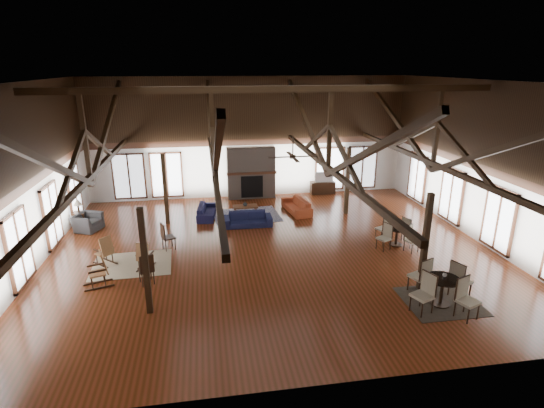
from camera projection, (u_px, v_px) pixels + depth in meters
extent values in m
plane|color=maroon|center=(272.00, 250.00, 15.64)|extent=(16.00, 16.00, 0.00)
cube|color=black|center=(272.00, 81.00, 13.76)|extent=(16.00, 14.00, 0.02)
cube|color=white|center=(250.00, 138.00, 21.26)|extent=(16.00, 0.02, 6.00)
cube|color=white|center=(331.00, 257.00, 8.13)|extent=(16.00, 0.02, 6.00)
cube|color=white|center=(24.00, 181.00, 13.47)|extent=(0.02, 14.00, 6.00)
cube|color=white|center=(482.00, 163.00, 15.92)|extent=(0.02, 14.00, 6.00)
cube|color=black|center=(272.00, 89.00, 13.83)|extent=(15.60, 0.18, 0.22)
cube|color=black|center=(90.00, 177.00, 13.76)|extent=(0.16, 13.70, 0.18)
cube|color=black|center=(85.00, 135.00, 13.34)|extent=(0.14, 0.14, 2.70)
cube|color=black|center=(108.00, 125.00, 16.66)|extent=(0.15, 7.07, 3.12)
cube|color=black|center=(48.00, 164.00, 10.10)|extent=(0.15, 7.07, 3.12)
cube|color=black|center=(214.00, 172.00, 14.37)|extent=(0.16, 13.70, 0.18)
cube|color=black|center=(212.00, 132.00, 13.95)|extent=(0.14, 0.14, 2.70)
cube|color=black|center=(210.00, 122.00, 17.27)|extent=(0.15, 7.07, 3.12)
cube|color=black|center=(217.00, 158.00, 10.71)|extent=(0.15, 7.07, 3.12)
cube|color=black|center=(328.00, 168.00, 14.99)|extent=(0.16, 13.70, 0.18)
cube|color=black|center=(330.00, 129.00, 14.56)|extent=(0.14, 0.14, 2.70)
cube|color=black|center=(306.00, 120.00, 17.88)|extent=(0.15, 7.07, 3.12)
cube|color=black|center=(367.00, 153.00, 11.32)|extent=(0.15, 7.07, 3.12)
cube|color=black|center=(433.00, 164.00, 15.60)|extent=(0.16, 13.70, 0.18)
cube|color=black|center=(437.00, 127.00, 15.17)|extent=(0.14, 0.14, 2.70)
cube|color=black|center=(395.00, 119.00, 18.49)|extent=(0.15, 7.07, 3.12)
cube|color=black|center=(502.00, 148.00, 11.93)|extent=(0.15, 7.07, 3.12)
cube|color=black|center=(145.00, 262.00, 11.27)|extent=(0.16, 0.16, 3.05)
cube|color=black|center=(425.00, 243.00, 12.49)|extent=(0.16, 0.16, 3.05)
cube|color=black|center=(165.00, 189.00, 17.83)|extent=(0.16, 0.16, 3.05)
cube|color=black|center=(347.00, 181.00, 19.05)|extent=(0.16, 0.16, 3.05)
cube|color=#736357|center=(251.00, 173.00, 21.49)|extent=(2.40, 0.62, 2.60)
cube|color=black|center=(252.00, 187.00, 21.39)|extent=(1.10, 0.06, 1.10)
cube|color=#371C10|center=(252.00, 173.00, 21.21)|extent=(2.50, 0.20, 0.12)
cylinder|color=black|center=(293.00, 146.00, 13.51)|extent=(0.04, 0.04, 0.70)
cylinder|color=black|center=(293.00, 157.00, 13.62)|extent=(0.20, 0.20, 0.10)
cube|color=black|center=(306.00, 156.00, 13.68)|extent=(0.70, 0.12, 0.02)
cube|color=black|center=(290.00, 154.00, 14.04)|extent=(0.12, 0.70, 0.02)
cube|color=black|center=(279.00, 157.00, 13.55)|extent=(0.70, 0.12, 0.02)
cube|color=black|center=(296.00, 160.00, 13.19)|extent=(0.12, 0.70, 0.02)
imported|color=#131636|center=(248.00, 219.00, 17.92)|extent=(2.04, 0.83, 0.59)
imported|color=#131233|center=(207.00, 211.00, 18.98)|extent=(1.94, 0.94, 0.54)
imported|color=#92381C|center=(297.00, 206.00, 19.64)|extent=(2.17, 1.11, 0.60)
cube|color=brown|center=(245.00, 206.00, 19.23)|extent=(1.11, 0.58, 0.06)
cube|color=brown|center=(236.00, 213.00, 19.06)|extent=(0.06, 0.06, 0.36)
cube|color=brown|center=(235.00, 210.00, 19.40)|extent=(0.06, 0.06, 0.36)
cube|color=brown|center=(256.00, 212.00, 19.20)|extent=(0.06, 0.06, 0.36)
cube|color=brown|center=(255.00, 209.00, 19.54)|extent=(0.06, 0.06, 0.36)
imported|color=#B2B2B2|center=(245.00, 204.00, 19.18)|extent=(0.21, 0.21, 0.21)
imported|color=#2F2F31|center=(87.00, 222.00, 17.45)|extent=(1.33, 1.26, 0.69)
cube|color=black|center=(80.00, 219.00, 17.81)|extent=(0.49, 0.49, 0.65)
cylinder|color=black|center=(78.00, 208.00, 17.65)|extent=(0.08, 0.08, 0.39)
cone|color=beige|center=(77.00, 202.00, 17.57)|extent=(0.35, 0.35, 0.28)
cube|color=brown|center=(104.00, 253.00, 14.46)|extent=(0.62, 0.62, 0.05)
cube|color=brown|center=(107.00, 246.00, 14.26)|extent=(0.43, 0.45, 0.65)
cube|color=black|center=(101.00, 265.00, 14.43)|extent=(0.61, 0.58, 0.05)
cube|color=black|center=(110.00, 261.00, 14.73)|extent=(0.61, 0.58, 0.05)
cube|color=brown|center=(145.00, 258.00, 14.18)|extent=(0.52, 0.51, 0.04)
cube|color=brown|center=(142.00, 252.00, 13.91)|extent=(0.45, 0.27, 0.61)
cube|color=black|center=(141.00, 267.00, 14.31)|extent=(0.25, 0.73, 0.04)
cube|color=black|center=(151.00, 267.00, 14.27)|extent=(0.25, 0.73, 0.04)
cube|color=brown|center=(97.00, 273.00, 13.00)|extent=(0.59, 0.61, 0.05)
cube|color=brown|center=(104.00, 262.00, 12.99)|extent=(0.33, 0.52, 0.70)
cube|color=black|center=(100.00, 288.00, 12.96)|extent=(0.84, 0.31, 0.05)
cube|color=black|center=(98.00, 282.00, 13.30)|extent=(0.84, 0.31, 0.05)
cube|color=black|center=(169.00, 237.00, 15.60)|extent=(0.57, 0.57, 0.05)
cube|color=black|center=(163.00, 231.00, 15.41)|extent=(0.21, 0.42, 0.57)
cylinder|color=black|center=(169.00, 243.00, 15.67)|extent=(0.04, 0.04, 0.47)
cube|color=black|center=(146.00, 270.00, 13.14)|extent=(0.56, 0.56, 0.05)
cube|color=black|center=(147.00, 264.00, 12.89)|extent=(0.42, 0.19, 0.57)
cylinder|color=black|center=(147.00, 277.00, 13.21)|extent=(0.04, 0.04, 0.46)
cylinder|color=black|center=(443.00, 279.00, 11.89)|extent=(0.94, 0.94, 0.04)
cylinder|color=black|center=(442.00, 291.00, 12.01)|extent=(0.10, 0.10, 0.78)
cylinder|color=black|center=(440.00, 303.00, 12.13)|extent=(0.56, 0.56, 0.04)
cylinder|color=black|center=(397.00, 228.00, 15.89)|extent=(0.80, 0.80, 0.04)
cylinder|color=black|center=(396.00, 236.00, 15.99)|extent=(0.10, 0.10, 0.66)
cylinder|color=black|center=(396.00, 244.00, 16.09)|extent=(0.48, 0.48, 0.04)
imported|color=#B2B2B2|center=(445.00, 275.00, 11.97)|extent=(0.12, 0.12, 0.09)
imported|color=#B2B2B2|center=(399.00, 226.00, 15.91)|extent=(0.15, 0.15, 0.09)
cube|color=black|center=(322.00, 188.00, 22.44)|extent=(1.28, 0.48, 0.64)
imported|color=#B2B2B2|center=(324.00, 177.00, 22.26)|extent=(0.97, 0.17, 0.55)
cube|color=tan|center=(132.00, 264.00, 14.52)|extent=(2.70, 2.17, 0.01)
cube|color=#1A1B49|center=(247.00, 216.00, 19.21)|extent=(3.08, 2.41, 0.01)
cube|color=black|center=(440.00, 301.00, 12.26)|extent=(2.11, 1.92, 0.01)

